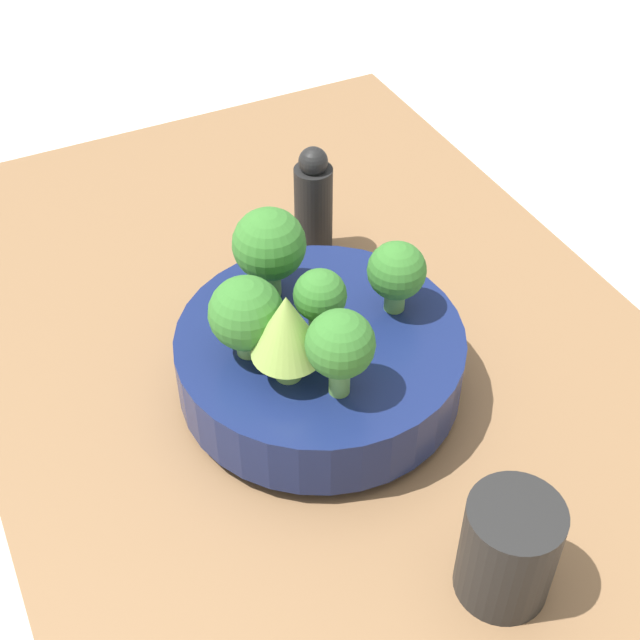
{
  "coord_description": "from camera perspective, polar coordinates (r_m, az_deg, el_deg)",
  "views": [
    {
      "loc": [
        0.55,
        -0.29,
        0.7
      ],
      "look_at": [
        0.01,
        -0.03,
        0.14
      ],
      "focal_mm": 50.0,
      "sensor_mm": 36.0,
      "label": 1
    }
  ],
  "objects": [
    {
      "name": "ground_plane",
      "position": [
        0.94,
        1.13,
        -5.52
      ],
      "size": [
        6.0,
        6.0,
        0.0
      ],
      "primitive_type": "plane",
      "color": "silver"
    },
    {
      "name": "broccoli_floret_center",
      "position": [
        0.81,
        0.0,
        1.39
      ],
      "size": [
        0.05,
        0.05,
        0.08
      ],
      "color": "#6BA34C",
      "rests_on": "bowl"
    },
    {
      "name": "broccoli_floret_back",
      "position": [
        0.84,
        4.93,
        3.07
      ],
      "size": [
        0.06,
        0.06,
        0.08
      ],
      "color": "#609347",
      "rests_on": "bowl"
    },
    {
      "name": "broccoli_floret_left",
      "position": [
        0.85,
        -3.27,
        4.78
      ],
      "size": [
        0.07,
        0.07,
        0.1
      ],
      "color": "#609347",
      "rests_on": "bowl"
    },
    {
      "name": "broccoli_floret_right",
      "position": [
        0.75,
        1.3,
        -1.66
      ],
      "size": [
        0.06,
        0.06,
        0.09
      ],
      "color": "#6BA34C",
      "rests_on": "bowl"
    },
    {
      "name": "cup",
      "position": [
        0.74,
        11.96,
        -14.18
      ],
      "size": [
        0.08,
        0.08,
        0.1
      ],
      "color": "black",
      "rests_on": "table"
    },
    {
      "name": "bowl",
      "position": [
        0.86,
        0.0,
        -2.58
      ],
      "size": [
        0.28,
        0.28,
        0.08
      ],
      "color": "navy",
      "rests_on": "table"
    },
    {
      "name": "romanesco_piece_near",
      "position": [
        0.76,
        -2.13,
        -0.51
      ],
      "size": [
        0.07,
        0.07,
        0.09
      ],
      "color": "#7AB256",
      "rests_on": "bowl"
    },
    {
      "name": "pepper_mill",
      "position": [
        1.02,
        -0.42,
        7.35
      ],
      "size": [
        0.04,
        0.04,
        0.14
      ],
      "color": "black",
      "rests_on": "table"
    },
    {
      "name": "broccoli_floret_front",
      "position": [
        0.79,
        -4.67,
        0.25
      ],
      "size": [
        0.07,
        0.07,
        0.08
      ],
      "color": "#7AB256",
      "rests_on": "bowl"
    },
    {
      "name": "table",
      "position": [
        0.92,
        1.15,
        -4.58
      ],
      "size": [
        1.11,
        0.69,
        0.05
      ],
      "color": "olive",
      "rests_on": "ground_plane"
    }
  ]
}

